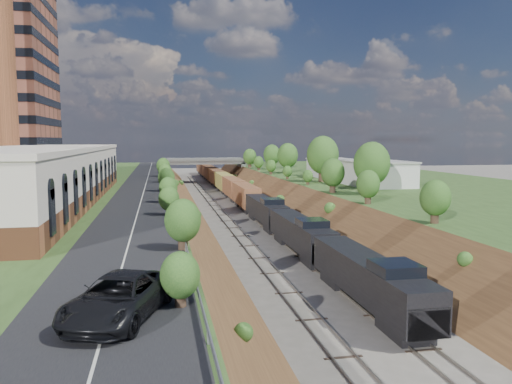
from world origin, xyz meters
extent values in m
plane|color=#6B665B|center=(0.00, 0.00, 0.00)|extent=(400.00, 400.00, 0.00)
cube|color=#324D1F|center=(-33.00, 60.00, 2.50)|extent=(44.00, 180.00, 5.00)
cube|color=#324D1F|center=(33.00, 60.00, 2.50)|extent=(44.00, 180.00, 5.00)
cube|color=brown|center=(-11.00, 60.00, 0.00)|extent=(10.00, 180.00, 10.00)
cube|color=brown|center=(11.00, 60.00, 0.00)|extent=(10.00, 180.00, 10.00)
cube|color=gray|center=(-2.60, 60.00, 0.09)|extent=(1.58, 180.00, 0.18)
cube|color=gray|center=(2.60, 60.00, 0.09)|extent=(1.58, 180.00, 0.18)
cube|color=black|center=(-15.50, 60.00, 5.05)|extent=(8.00, 180.00, 0.10)
cube|color=#99999E|center=(-11.40, 60.00, 5.55)|extent=(0.06, 171.00, 0.30)
cube|color=brown|center=(-28.00, 38.00, 6.10)|extent=(14.00, 62.00, 2.20)
cube|color=beige|center=(-28.00, 38.00, 9.35)|extent=(14.00, 62.00, 4.30)
cube|color=beige|center=(-28.00, 38.00, 11.75)|extent=(14.30, 62.30, 0.50)
cylinder|color=brown|center=(-36.00, 56.00, 25.00)|extent=(3.20, 3.20, 40.00)
cube|color=gray|center=(-11.50, 122.00, 3.10)|extent=(1.50, 8.00, 6.20)
cube|color=gray|center=(11.50, 122.00, 3.10)|extent=(1.50, 8.00, 6.20)
cube|color=gray|center=(0.00, 122.00, 6.20)|extent=(24.00, 8.00, 1.00)
cube|color=gray|center=(0.00, 118.00, 7.00)|extent=(24.00, 0.30, 0.80)
cube|color=gray|center=(0.00, 126.00, 7.00)|extent=(24.00, 0.30, 0.80)
cube|color=silver|center=(23.50, 52.00, 7.00)|extent=(9.00, 12.00, 4.00)
cube|color=silver|center=(23.00, 74.00, 6.80)|extent=(8.00, 10.00, 3.60)
cylinder|color=#473323|center=(17.00, 40.00, 6.31)|extent=(1.30, 1.30, 2.62)
ellipsoid|color=#27541D|center=(17.00, 40.00, 9.46)|extent=(5.25, 5.25, 6.30)
cylinder|color=#473323|center=(-11.80, 20.00, 5.61)|extent=(0.66, 0.66, 1.22)
ellipsoid|color=#27541D|center=(-11.80, 20.00, 7.08)|extent=(2.45, 2.45, 2.94)
cube|color=black|center=(2.60, 1.96, 0.45)|extent=(2.40, 4.00, 0.90)
cube|color=black|center=(2.60, 7.95, 2.35)|extent=(3.00, 17.99, 2.90)
cube|color=black|center=(2.60, 0.46, 1.80)|extent=(2.76, 3.00, 1.80)
cube|color=silver|center=(2.60, 0.46, 2.80)|extent=(2.76, 3.00, 0.15)
cube|color=black|center=(2.60, 3.46, 4.10)|extent=(2.94, 3.10, 0.90)
cube|color=black|center=(2.60, 26.94, 2.35)|extent=(3.00, 17.99, 2.90)
cube|color=black|center=(2.60, 45.93, 2.35)|extent=(3.00, 17.99, 2.90)
cube|color=brown|center=(2.60, 111.90, 2.70)|extent=(3.00, 111.94, 3.60)
imported|color=black|center=(-14.99, -5.56, 6.05)|extent=(5.26, 7.52, 1.90)
camera|label=1|loc=(-13.13, -27.41, 12.89)|focal=35.00mm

